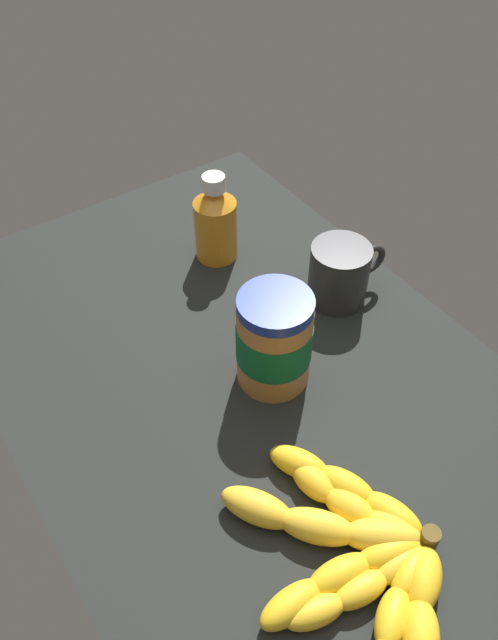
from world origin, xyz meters
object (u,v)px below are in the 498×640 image
at_px(honey_bottle, 215,222).
at_px(coffee_mug, 340,273).
at_px(banana_bunch, 358,556).
at_px(peanut_butter_jar, 274,340).

relative_size(honey_bottle, coffee_mug, 1.17).
distance_m(honey_bottle, coffee_mug, 0.20).
xyz_separation_m(banana_bunch, honey_bottle, (-0.49, 0.15, 0.05)).
height_order(banana_bunch, peanut_butter_jar, peanut_butter_jar).
distance_m(peanut_butter_jar, coffee_mug, 0.18).
distance_m(banana_bunch, honey_bottle, 0.52).
height_order(honey_bottle, coffee_mug, honey_bottle).
height_order(peanut_butter_jar, coffee_mug, peanut_butter_jar).
bearing_deg(peanut_butter_jar, banana_bunch, -16.71).
height_order(banana_bunch, coffee_mug, coffee_mug).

